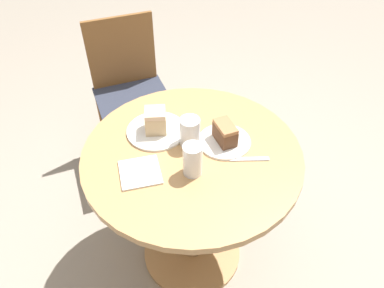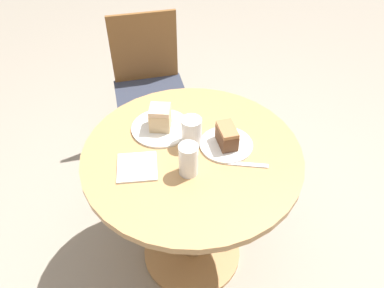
# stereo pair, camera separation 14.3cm
# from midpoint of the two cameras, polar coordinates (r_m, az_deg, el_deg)

# --- Properties ---
(ground_plane) EXTENTS (8.00, 8.00, 0.00)m
(ground_plane) POSITION_cam_midpoint_polar(r_m,az_deg,el_deg) (2.04, 2.08, -16.24)
(ground_plane) COLOR gray
(table) EXTENTS (0.86, 0.86, 0.74)m
(table) POSITION_cam_midpoint_polar(r_m,az_deg,el_deg) (1.60, 2.56, -6.42)
(table) COLOR tan
(table) RESTS_ON ground_plane
(chair) EXTENTS (0.42, 0.48, 0.88)m
(chair) POSITION_cam_midpoint_polar(r_m,az_deg,el_deg) (2.24, -4.52, 8.01)
(chair) COLOR brown
(chair) RESTS_ON ground_plane
(plate_near) EXTENTS (0.21, 0.21, 0.01)m
(plate_near) POSITION_cam_midpoint_polar(r_m,az_deg,el_deg) (1.49, 8.01, -0.29)
(plate_near) COLOR silver
(plate_near) RESTS_ON table
(plate_far) EXTENTS (0.24, 0.24, 0.01)m
(plate_far) POSITION_cam_midpoint_polar(r_m,az_deg,el_deg) (1.55, -2.14, 2.38)
(plate_far) COLOR silver
(plate_far) RESTS_ON table
(cake_slice_near) EXTENTS (0.06, 0.11, 0.08)m
(cake_slice_near) POSITION_cam_midpoint_polar(r_m,az_deg,el_deg) (1.45, 8.18, 1.03)
(cake_slice_near) COLOR brown
(cake_slice_near) RESTS_ON plate_near
(cake_slice_far) EXTENTS (0.11, 0.10, 0.10)m
(cake_slice_far) POSITION_cam_midpoint_polar(r_m,az_deg,el_deg) (1.51, -2.19, 3.93)
(cake_slice_far) COLOR tan
(cake_slice_far) RESTS_ON plate_far
(glass_lemonade) EXTENTS (0.07, 0.07, 0.13)m
(glass_lemonade) POSITION_cam_midpoint_polar(r_m,az_deg,el_deg) (1.34, 2.50, -2.77)
(glass_lemonade) COLOR beige
(glass_lemonade) RESTS_ON table
(glass_water) EXTENTS (0.08, 0.08, 0.12)m
(glass_water) POSITION_cam_midpoint_polar(r_m,az_deg,el_deg) (1.45, 2.73, 1.55)
(glass_water) COLOR silver
(glass_water) RESTS_ON table
(napkin_stack) EXTENTS (0.17, 0.17, 0.01)m
(napkin_stack) POSITION_cam_midpoint_polar(r_m,az_deg,el_deg) (1.40, -5.48, -3.64)
(napkin_stack) COLOR silver
(napkin_stack) RESTS_ON table
(fork) EXTENTS (0.15, 0.07, 0.00)m
(fork) POSITION_cam_midpoint_polar(r_m,az_deg,el_deg) (1.43, 11.37, -3.24)
(fork) COLOR silver
(fork) RESTS_ON table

